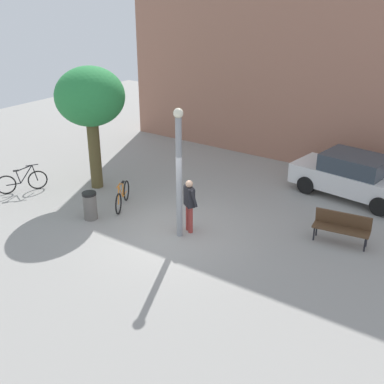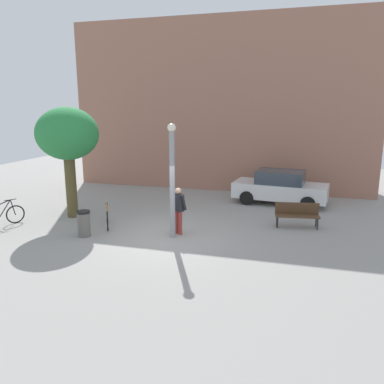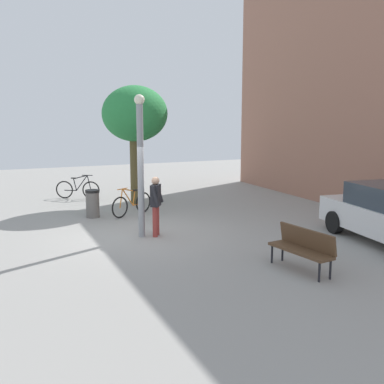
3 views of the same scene
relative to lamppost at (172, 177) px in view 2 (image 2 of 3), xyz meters
name	(u,v)px [view 2 (image 2 of 3)]	position (x,y,z in m)	size (l,w,h in m)	color
ground_plane	(167,237)	(-0.21, 0.01, -2.12)	(36.00, 36.00, 0.00)	gray
building_facade	(220,106)	(-0.21, 8.80, 2.32)	(16.04, 2.00, 8.89)	#9E6B56
lamppost	(172,177)	(0.00, 0.00, 0.00)	(0.28, 0.28, 3.89)	gray
person_by_lamppost	(178,208)	(0.08, 0.40, -1.16)	(0.62, 0.51, 1.67)	#9E3833
park_bench	(297,213)	(4.09, 2.37, -1.58)	(1.65, 0.69, 0.92)	#513823
plaza_tree	(67,136)	(-4.76, 1.30, 1.18)	(2.43, 2.43, 4.41)	brown
bicycle_orange	(107,216)	(-2.78, 0.53, -1.74)	(0.91, 1.61, 0.97)	black
bicycle_black	(1,216)	(-6.64, -0.58, -1.74)	(0.93, 1.60, 0.97)	black
parked_car_white	(280,187)	(3.28, 5.80, -1.35)	(4.38, 2.22, 1.55)	silver
trash_bin	(84,223)	(-3.00, -0.74, -1.66)	(0.46, 0.46, 0.91)	#66605B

